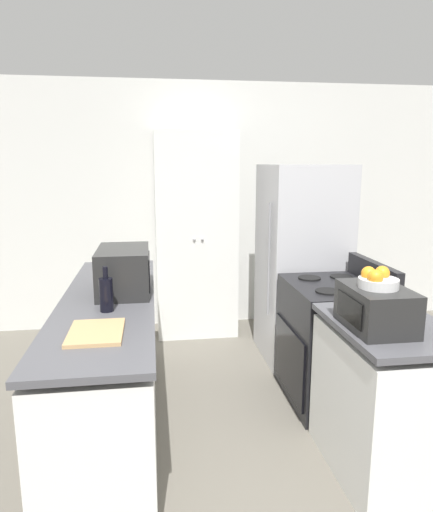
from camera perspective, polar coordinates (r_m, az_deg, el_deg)
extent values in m
cube|color=silver|center=(4.97, -2.41, 6.18)|extent=(7.00, 0.06, 2.60)
cube|color=silver|center=(3.24, -13.03, -13.35)|extent=(0.58, 2.24, 0.83)
cube|color=#4C4C51|center=(3.08, -13.42, -5.43)|extent=(0.60, 2.29, 0.04)
cube|color=silver|center=(2.89, 20.29, -17.02)|extent=(0.58, 0.83, 0.83)
cube|color=#4C4C51|center=(2.71, 20.98, -8.26)|extent=(0.60, 0.85, 0.04)
cube|color=silver|center=(4.70, -2.62, 2.64)|extent=(0.81, 0.50, 2.07)
sphere|color=#B2B2B7|center=(4.43, -2.81, 2.11)|extent=(0.03, 0.03, 0.03)
sphere|color=#B2B2B7|center=(4.44, -1.78, 2.13)|extent=(0.03, 0.03, 0.03)
cube|color=black|center=(3.56, 14.22, -10.45)|extent=(0.64, 0.78, 0.90)
cube|color=black|center=(3.50, 9.03, -12.63)|extent=(0.02, 0.68, 0.49)
cube|color=black|center=(3.53, 19.01, -1.95)|extent=(0.06, 0.74, 0.16)
cylinder|color=black|center=(3.21, 13.75, -4.31)|extent=(0.17, 0.17, 0.01)
cylinder|color=black|center=(3.55, 11.53, -2.71)|extent=(0.17, 0.17, 0.01)
cylinder|color=black|center=(3.31, 17.88, -4.05)|extent=(0.17, 0.17, 0.01)
cylinder|color=black|center=(3.64, 15.34, -2.52)|extent=(0.17, 0.17, 0.01)
cube|color=#B7B7BC|center=(4.18, 10.54, -0.91)|extent=(0.68, 0.78, 1.75)
cylinder|color=gray|center=(3.86, 6.57, -0.49)|extent=(0.02, 0.02, 0.96)
cube|color=black|center=(3.14, -11.54, -1.79)|extent=(0.34, 0.54, 0.30)
cube|color=black|center=(3.10, -8.39, -1.87)|extent=(0.01, 0.33, 0.22)
cylinder|color=black|center=(2.78, -13.61, -4.75)|extent=(0.08, 0.08, 0.20)
cylinder|color=black|center=(2.74, -13.74, -2.03)|extent=(0.03, 0.03, 0.07)
cube|color=black|center=(2.56, 19.35, -6.14)|extent=(0.29, 0.42, 0.23)
cube|color=black|center=(2.50, 16.24, -6.40)|extent=(0.01, 0.30, 0.14)
cylinder|color=silver|center=(2.52, 19.58, -3.21)|extent=(0.21, 0.21, 0.05)
sphere|color=orange|center=(2.56, 20.01, -2.01)|extent=(0.08, 0.08, 0.08)
sphere|color=orange|center=(2.52, 18.47, -2.09)|extent=(0.08, 0.08, 0.08)
sphere|color=orange|center=(2.46, 19.26, -2.50)|extent=(0.08, 0.08, 0.08)
cube|color=tan|center=(2.45, -14.82, -9.21)|extent=(0.27, 0.36, 0.02)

